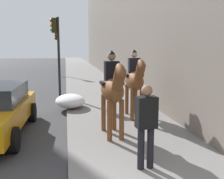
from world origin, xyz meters
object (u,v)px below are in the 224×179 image
mounted_horse_near (113,89)px  mounted_horse_far (135,80)px  traffic_light_near_curb (57,45)px  traffic_light_far_curb (58,46)px  pedestrian_greeting (146,121)px

mounted_horse_near → mounted_horse_far: bearing=147.4°
mounted_horse_far → traffic_light_near_curb: bearing=-148.6°
mounted_horse_near → traffic_light_far_curb: 16.66m
mounted_horse_far → pedestrian_greeting: mounted_horse_far is taller
mounted_horse_far → pedestrian_greeting: (-3.91, 0.78, -0.34)m
traffic_light_far_curb → mounted_horse_far: bearing=-168.8°
mounted_horse_far → traffic_light_far_curb: bearing=-167.2°
mounted_horse_near → traffic_light_near_curb: (6.58, 1.63, 1.22)m
mounted_horse_near → traffic_light_far_curb: bearing=-175.7°
traffic_light_near_curb → traffic_light_far_curb: bearing=1.1°
pedestrian_greeting → traffic_light_near_curb: traffic_light_near_curb is taller
mounted_horse_far → mounted_horse_near: bearing=-29.0°
mounted_horse_far → traffic_light_far_curb: traffic_light_far_curb is taller
traffic_light_far_curb → pedestrian_greeting: bearing=-173.5°
mounted_horse_near → pedestrian_greeting: mounted_horse_near is taller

